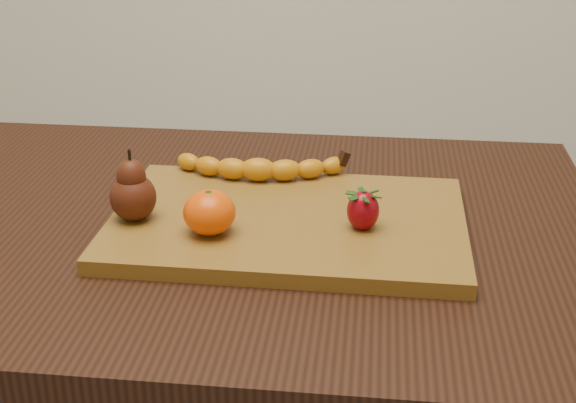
# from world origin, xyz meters

# --- Properties ---
(table) EXTENTS (1.00, 0.70, 0.76)m
(table) POSITION_xyz_m (0.00, 0.00, 0.66)
(table) COLOR black
(table) RESTS_ON ground
(cutting_board) EXTENTS (0.45, 0.30, 0.02)m
(cutting_board) POSITION_xyz_m (0.08, -0.02, 0.77)
(cutting_board) COLOR brown
(cutting_board) RESTS_ON table
(banana) EXTENTS (0.21, 0.06, 0.03)m
(banana) POSITION_xyz_m (0.03, 0.09, 0.80)
(banana) COLOR orange
(banana) RESTS_ON cutting_board
(pear) EXTENTS (0.07, 0.07, 0.09)m
(pear) POSITION_xyz_m (-0.11, -0.05, 0.83)
(pear) COLOR #481B0B
(pear) RESTS_ON cutting_board
(mandarin) EXTENTS (0.08, 0.08, 0.05)m
(mandarin) POSITION_xyz_m (-0.00, -0.08, 0.81)
(mandarin) COLOR #F74F02
(mandarin) RESTS_ON cutting_board
(strawberry) EXTENTS (0.05, 0.05, 0.05)m
(strawberry) POSITION_xyz_m (0.18, -0.04, 0.81)
(strawberry) COLOR maroon
(strawberry) RESTS_ON cutting_board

